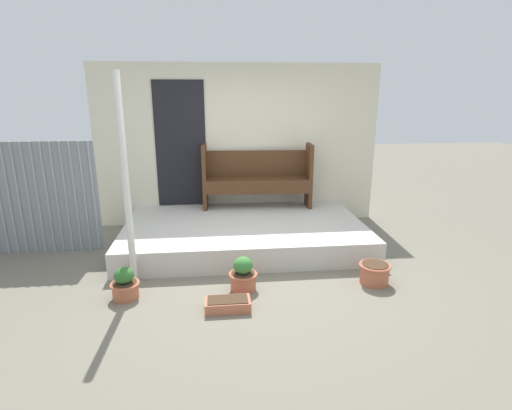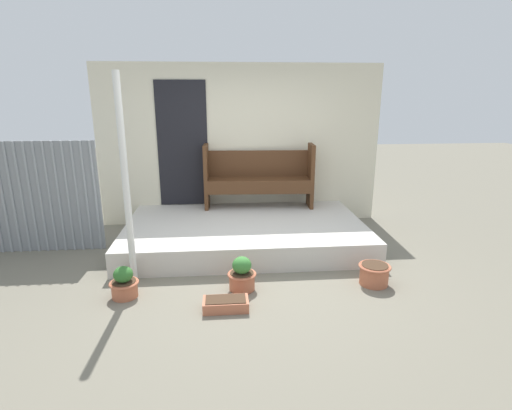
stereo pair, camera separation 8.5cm
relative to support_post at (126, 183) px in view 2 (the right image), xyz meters
name	(u,v)px [view 2 (the right image)]	position (x,y,z in m)	size (l,w,h in m)	color
ground_plane	(255,274)	(1.44, 0.06, -1.19)	(24.00, 24.00, 0.00)	#706B5B
porch_slab	(245,233)	(1.38, 1.10, -1.02)	(3.42, 2.08, 0.33)	beige
house_wall	(238,146)	(1.34, 2.17, 0.11)	(4.62, 0.08, 2.60)	beige
fence_corrugated	(13,198)	(-1.77, 1.09, -0.42)	(2.30, 0.05, 1.54)	gray
support_post	(126,183)	(0.00, 0.00, 0.00)	(0.08, 0.08, 2.37)	silver
bench	(259,175)	(1.66, 1.92, -0.33)	(1.76, 0.48, 1.03)	#4C2D19
flower_pot_left	(124,284)	(-0.03, -0.37, -1.03)	(0.32, 0.32, 0.35)	#B26042
flower_pot_middle	(242,275)	(1.26, -0.31, -1.02)	(0.33, 0.33, 0.39)	#B26042
flower_pot_right	(374,273)	(2.79, -0.32, -1.05)	(0.37, 0.37, 0.24)	#B26042
planter_box_rect	(226,304)	(1.07, -0.73, -1.13)	(0.47, 0.23, 0.12)	#B76647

